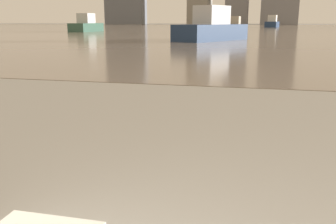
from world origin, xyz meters
The scene contains 5 objects.
harbor_water centered at (0.00, 62.00, 0.01)m, with size 180.00×110.00×0.01m.
harbor_boat_0 centered at (2.78, 71.67, 0.76)m, with size 2.78×5.94×2.14m.
harbor_boat_1 centered at (-1.89, 37.76, 0.57)m, with size 1.77×4.37×1.60m.
harbor_boat_3 centered at (-2.36, 23.51, 0.74)m, with size 4.25×5.81×2.08m.
harbor_boat_4 centered at (-17.99, 38.97, 0.70)m, with size 1.85×5.25×1.96m.
Camera 1 is at (0.46, 0.03, 1.22)m, focal length 40.00 mm.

